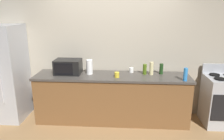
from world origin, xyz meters
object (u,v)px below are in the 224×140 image
(paper_towel_roll, at_px, (89,67))
(microwave, at_px, (68,67))
(mug_white, at_px, (131,70))
(bottle_olive_oil, at_px, (145,69))
(refrigerator, at_px, (4,73))
(bottle_wine, at_px, (161,69))
(bottle_spray_cleaner, at_px, (185,74))
(stove_range, at_px, (221,100))
(mug_yellow, at_px, (117,75))
(bottle_hand_soap, at_px, (151,68))

(paper_towel_roll, bearing_deg, microwave, -179.69)
(mug_white, bearing_deg, microwave, -171.86)
(bottle_olive_oil, bearing_deg, refrigerator, -177.72)
(bottle_wine, relative_size, mug_white, 2.16)
(paper_towel_roll, bearing_deg, bottle_spray_cleaner, -9.53)
(stove_range, bearing_deg, paper_towel_roll, 178.81)
(bottle_spray_cleaner, distance_m, bottle_olive_oil, 0.73)
(microwave, bearing_deg, mug_yellow, -10.26)
(bottle_wine, bearing_deg, bottle_olive_oil, -172.04)
(paper_towel_roll, height_order, bottle_spray_cleaner, paper_towel_roll)
(bottle_wine, bearing_deg, mug_yellow, -161.83)
(refrigerator, distance_m, microwave, 1.23)
(bottle_spray_cleaner, xyz_separation_m, mug_white, (-0.90, 0.45, -0.07))
(refrigerator, xyz_separation_m, bottle_spray_cleaner, (3.30, -0.23, 0.11))
(bottle_spray_cleaner, height_order, mug_yellow, bottle_spray_cleaner)
(microwave, height_order, mug_white, microwave)
(refrigerator, height_order, bottle_spray_cleaner, refrigerator)
(paper_towel_roll, relative_size, bottle_hand_soap, 1.13)
(bottle_spray_cleaner, bearing_deg, mug_yellow, 174.46)
(refrigerator, bearing_deg, mug_yellow, -3.16)
(bottle_olive_oil, distance_m, mug_yellow, 0.55)
(bottle_wine, distance_m, bottle_olive_oil, 0.31)
(mug_yellow, bearing_deg, bottle_wine, 18.17)
(refrigerator, xyz_separation_m, mug_white, (2.41, 0.22, 0.05))
(stove_range, relative_size, paper_towel_roll, 4.00)
(microwave, bearing_deg, paper_towel_roll, 0.31)
(stove_range, relative_size, bottle_spray_cleaner, 4.83)
(bottle_wine, height_order, bottle_olive_oil, bottle_wine)
(bottle_spray_cleaner, bearing_deg, paper_towel_roll, 170.47)
(refrigerator, distance_m, stove_range, 4.07)
(microwave, relative_size, bottle_spray_cleaner, 2.15)
(microwave, height_order, bottle_spray_cleaner, microwave)
(refrigerator, xyz_separation_m, stove_range, (4.05, 0.00, -0.44))
(bottle_hand_soap, relative_size, mug_yellow, 2.54)
(microwave, distance_m, bottle_spray_cleaner, 2.09)
(paper_towel_roll, relative_size, bottle_spray_cleaner, 1.21)
(bottle_spray_cleaner, relative_size, bottle_wine, 1.15)
(bottle_olive_oil, bearing_deg, bottle_wine, 7.96)
(microwave, xyz_separation_m, bottle_spray_cleaner, (2.08, -0.28, -0.02))
(bottle_wine, xyz_separation_m, bottle_olive_oil, (-0.31, -0.04, -0.00))
(stove_range, bearing_deg, mug_yellow, -176.45)
(mug_yellow, bearing_deg, stove_range, 3.55)
(stove_range, height_order, mug_yellow, stove_range)
(microwave, bearing_deg, bottle_hand_soap, 1.47)
(stove_range, xyz_separation_m, mug_yellow, (-1.91, -0.12, 0.49))
(bottle_wine, xyz_separation_m, mug_yellow, (-0.81, -0.27, -0.05))
(mug_white, relative_size, mug_yellow, 0.96)
(stove_range, relative_size, mug_yellow, 11.47)
(bottle_olive_oil, xyz_separation_m, mug_white, (-0.24, 0.11, -0.05))
(bottle_olive_oil, bearing_deg, mug_yellow, -156.07)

